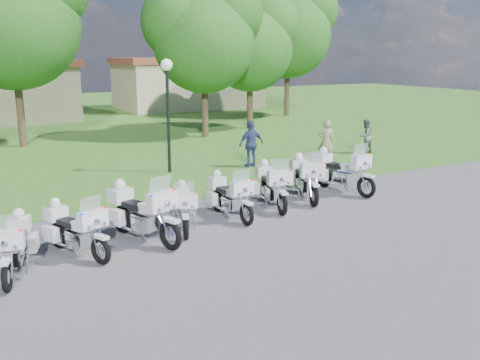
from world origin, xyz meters
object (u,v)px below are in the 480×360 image
motorcycle_5 (271,185)px  bystander_b (365,136)px  motorcycle_2 (141,212)px  lamp_post (167,88)px  motorcycle_7 (341,170)px  motorcycle_0 (15,245)px  motorcycle_1 (74,228)px  motorcycle_6 (305,177)px  bystander_c (251,144)px  motorcycle_3 (183,207)px  motorcycle_4 (229,195)px  bystander_a (326,142)px

motorcycle_5 → bystander_b: 9.87m
motorcycle_2 → lamp_post: size_ratio=0.57×
motorcycle_7 → bystander_b: size_ratio=1.60×
motorcycle_0 → bystander_b: bearing=-139.4°
motorcycle_1 → motorcycle_5: 6.10m
motorcycle_5 → motorcycle_6: (1.39, 0.27, 0.02)m
motorcycle_2 → bystander_c: 9.06m
motorcycle_3 → motorcycle_7: 6.13m
lamp_post → bystander_b: lamp_post is taller
motorcycle_3 → lamp_post: 7.32m
motorcycle_0 → motorcycle_3: (4.17, 1.06, -0.03)m
motorcycle_0 → motorcycle_1: bearing=-143.3°
motorcycle_0 → motorcycle_7: motorcycle_7 is taller
motorcycle_2 → bystander_c: (6.59, 6.22, 0.21)m
motorcycle_6 → bystander_c: 5.00m
motorcycle_4 → lamp_post: (0.61, 6.16, 2.59)m
motorcycle_3 → motorcycle_4: size_ratio=0.92×
bystander_c → motorcycle_5: bearing=64.0°
motorcycle_4 → lamp_post: lamp_post is taller
bystander_c → motorcycle_6: bearing=77.5°
motorcycle_0 → bystander_a: 13.87m
motorcycle_1 → motorcycle_3: (2.87, 0.57, -0.03)m
motorcycle_5 → lamp_post: (-0.98, 5.81, 2.55)m
motorcycle_4 → bystander_b: 11.42m
motorcycle_3 → lamp_post: (2.12, 6.50, 2.62)m
motorcycle_4 → lamp_post: size_ratio=0.52×
motorcycle_3 → motorcycle_1: bearing=30.0°
motorcycle_6 → bystander_b: (6.90, 5.08, 0.11)m
lamp_post → motorcycle_0: bearing=-129.7°
motorcycle_2 → motorcycle_6: motorcycle_2 is taller
motorcycle_0 → bystander_b: (15.57, 7.11, 0.17)m
motorcycle_0 → lamp_post: size_ratio=0.50×
motorcycle_2 → motorcycle_3: 1.28m
motorcycle_5 → bystander_a: size_ratio=1.26×
motorcycle_4 → motorcycle_6: (2.99, 0.63, 0.06)m
bystander_b → motorcycle_2: bearing=15.7°
motorcycle_5 → lamp_post: lamp_post is taller
motorcycle_3 → bystander_b: size_ratio=1.29×
motorcycle_7 → bystander_b: 7.30m
motorcycle_2 → motorcycle_7: 7.40m
motorcycle_5 → motorcycle_6: motorcycle_6 is taller
motorcycle_3 → motorcycle_6: motorcycle_6 is taller
motorcycle_2 → motorcycle_4: size_ratio=1.11×
motorcycle_4 → motorcycle_6: 3.05m
motorcycle_0 → motorcycle_6: size_ratio=0.92×
motorcycle_5 → motorcycle_6: bearing=-155.7°
motorcycle_3 → bystander_c: (5.36, 5.90, 0.34)m
motorcycle_5 → bystander_c: bearing=-100.3°
motorcycle_0 → bystander_c: size_ratio=1.15×
motorcycle_2 → motorcycle_4: bearing=173.6°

